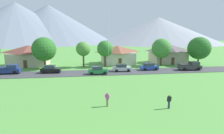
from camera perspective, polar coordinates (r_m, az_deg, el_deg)
The scene contains 19 objects.
road_strip at distance 41.05m, azimuth -2.73°, elevation -1.70°, with size 160.00×6.40×0.08m, color #424247.
mountain_far_east_ridge at distance 175.02m, azimuth 14.21°, elevation 11.01°, with size 109.36×109.36×23.16m, color #8E939E.
mountain_central_ridge at distance 186.82m, azimuth -19.01°, elevation 12.53°, with size 122.58×122.58×35.04m, color slate.
mountain_west_ridge at distance 180.10m, azimuth -27.58°, elevation 12.00°, with size 121.44×121.44×34.85m, color slate.
house_leftmost at distance 54.38m, azimuth -24.44°, elevation 3.37°, with size 10.36×7.73×5.53m.
house_left_center at distance 57.34m, azimuth 16.98°, elevation 4.17°, with size 10.35×7.61×5.56m.
house_right_center at distance 53.44m, azimuth 1.78°, elevation 3.98°, with size 9.81×8.23×5.17m.
tree_near_left at distance 51.26m, azimuth 15.14°, elevation 5.66°, with size 5.23×5.23×7.35m.
tree_center at distance 48.28m, azimuth -2.16°, elevation 5.72°, with size 4.24×4.24×6.86m.
tree_right_of_center at distance 47.72m, azimuth -20.38°, elevation 5.23°, with size 5.81×5.81×7.79m.
tree_near_right at distance 55.42m, azimuth 25.50°, elevation 5.31°, with size 6.10×6.10×7.76m.
tree_far_right at distance 47.89m, azimuth -8.95°, elevation 5.56°, with size 3.74×3.74×6.62m.
parked_car_blue_west_end at distance 44.40m, azimuth 11.49°, elevation 0.11°, with size 4.23×2.14×1.68m.
parked_car_green_mid_west at distance 39.23m, azimuth -4.44°, elevation -1.05°, with size 4.22×2.12×1.68m.
parked_car_black_mid_east at distance 42.49m, azimuth -18.55°, elevation -0.68°, with size 4.24×2.16×1.68m.
parked_car_silver_east_end at distance 42.05m, azimuth 3.04°, elevation -0.26°, with size 4.24×2.15×1.68m.
pickup_truck_navy_west_side at distance 45.29m, azimuth -29.57°, elevation -0.60°, with size 5.26×2.44×1.99m.
pickup_truck_charcoal_east_side at distance 47.30m, azimuth 23.15°, elevation 0.34°, with size 5.27×2.48×1.99m.
watcher_person at distance 22.57m, azimuth 17.36°, elevation -10.14°, with size 0.56×0.24×1.68m.
Camera 1 is at (-3.67, -9.25, 8.59)m, focal length 29.36 mm.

